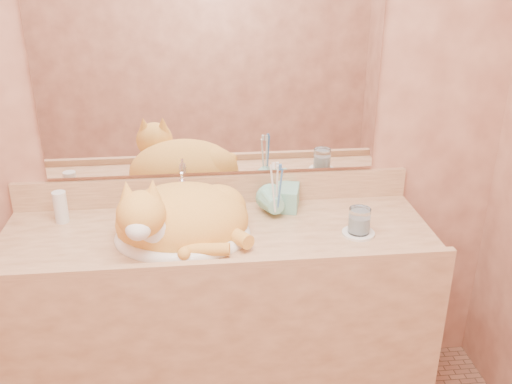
{
  "coord_description": "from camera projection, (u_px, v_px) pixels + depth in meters",
  "views": [
    {
      "loc": [
        -0.05,
        -1.15,
        1.84
      ],
      "look_at": [
        0.14,
        0.7,
        1.02
      ],
      "focal_mm": 40.0,
      "sensor_mm": 36.0,
      "label": 1
    }
  ],
  "objects": [
    {
      "name": "toothbrush_cup",
      "position": [
        276.0,
        208.0,
        2.18
      ],
      "size": [
        0.13,
        0.13,
        0.1
      ],
      "primitive_type": "imported",
      "rotation": [
        0.0,
        0.0,
        0.15
      ],
      "color": "#77BFA8",
      "rests_on": "vanity_counter"
    },
    {
      "name": "cat",
      "position": [
        178.0,
        216.0,
        2.04
      ],
      "size": [
        0.51,
        0.43,
        0.27
      ],
      "primitive_type": null,
      "rotation": [
        0.0,
        0.0,
        0.05
      ],
      "color": "orange",
      "rests_on": "sink_basin"
    },
    {
      "name": "soap_dispenser",
      "position": [
        286.0,
        192.0,
        2.21
      ],
      "size": [
        0.11,
        0.11,
        0.2
      ],
      "primitive_type": "imported",
      "rotation": [
        0.0,
        0.0,
        -0.25
      ],
      "color": "#77BFA8",
      "rests_on": "vanity_counter"
    },
    {
      "name": "faucet",
      "position": [
        183.0,
        196.0,
        2.22
      ],
      "size": [
        0.06,
        0.12,
        0.16
      ],
      "primitive_type": null,
      "rotation": [
        0.0,
        0.0,
        -0.14
      ],
      "color": "white",
      "rests_on": "vanity_counter"
    },
    {
      "name": "saucer",
      "position": [
        358.0,
        233.0,
        2.1
      ],
      "size": [
        0.12,
        0.12,
        0.01
      ],
      "primitive_type": "cylinder",
      "color": "white",
      "rests_on": "vanity_counter"
    },
    {
      "name": "water_glass",
      "position": [
        359.0,
        221.0,
        2.08
      ],
      "size": [
        0.08,
        0.08,
        0.09
      ],
      "primitive_type": "cylinder",
      "color": "silver",
      "rests_on": "saucer"
    },
    {
      "name": "toothbrushes",
      "position": [
        277.0,
        187.0,
        2.15
      ],
      "size": [
        0.04,
        0.04,
        0.24
      ],
      "primitive_type": null,
      "color": "silver",
      "rests_on": "toothbrush_cup"
    },
    {
      "name": "wall_back",
      "position": [
        211.0,
        108.0,
        2.2
      ],
      "size": [
        2.4,
        0.02,
        2.5
      ],
      "primitive_type": "cube",
      "color": "#985845",
      "rests_on": "ground"
    },
    {
      "name": "lotion_bottle",
      "position": [
        61.0,
        207.0,
        2.17
      ],
      "size": [
        0.05,
        0.05,
        0.12
      ],
      "primitive_type": "cylinder",
      "color": "silver",
      "rests_on": "vanity_counter"
    },
    {
      "name": "mirror",
      "position": [
        210.0,
        72.0,
        2.13
      ],
      "size": [
        1.3,
        0.02,
        0.8
      ],
      "primitive_type": "cube",
      "color": "white",
      "rests_on": "wall_back"
    },
    {
      "name": "sink_basin",
      "position": [
        182.0,
        218.0,
        2.05
      ],
      "size": [
        0.55,
        0.48,
        0.15
      ],
      "primitive_type": null,
      "rotation": [
        0.0,
        0.0,
        0.18
      ],
      "color": "white",
      "rests_on": "vanity_counter"
    },
    {
      "name": "vanity_counter",
      "position": [
        220.0,
        326.0,
        2.28
      ],
      "size": [
        1.6,
        0.55,
        0.85
      ],
      "primitive_type": null,
      "color": "#986744",
      "rests_on": "floor"
    }
  ]
}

